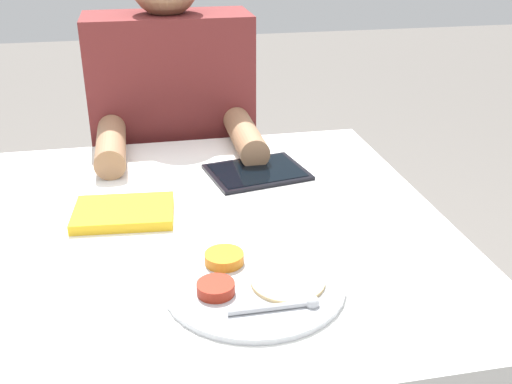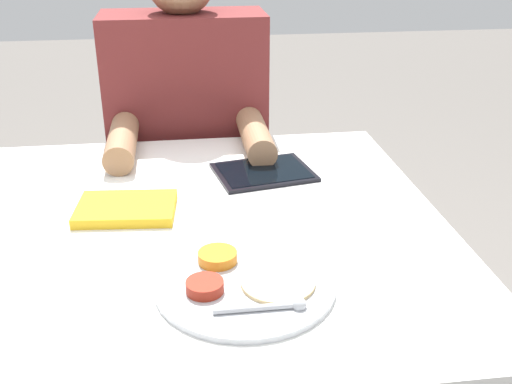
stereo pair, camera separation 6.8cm
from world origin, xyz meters
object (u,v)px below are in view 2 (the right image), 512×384
(thali_tray, at_px, (244,282))
(person_diner, at_px, (191,185))
(tablet_device, at_px, (264,172))
(red_notebook, at_px, (126,209))

(thali_tray, relative_size, person_diner, 0.23)
(tablet_device, bearing_deg, person_diner, 112.80)
(thali_tray, xyz_separation_m, tablet_device, (0.09, 0.44, -0.00))
(thali_tray, distance_m, person_diner, 0.85)
(red_notebook, bearing_deg, person_diner, 75.89)
(thali_tray, relative_size, red_notebook, 1.43)
(thali_tray, distance_m, red_notebook, 0.35)
(person_diner, bearing_deg, tablet_device, -67.20)
(thali_tray, height_order, red_notebook, thali_tray)
(red_notebook, bearing_deg, thali_tray, -54.75)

